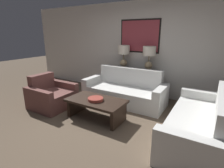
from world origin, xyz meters
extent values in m
plane|color=brown|center=(0.00, 0.00, 0.00)|extent=(20.00, 20.00, 0.00)
cube|color=beige|center=(0.00, 2.46, 1.32)|extent=(8.25, 0.10, 2.65)
cube|color=black|center=(0.00, 2.40, 1.70)|extent=(1.18, 0.01, 0.92)
cube|color=#9E3842|center=(0.00, 2.39, 1.70)|extent=(1.10, 0.02, 0.84)
cube|color=black|center=(0.00, 2.19, 0.40)|extent=(1.35, 0.37, 0.80)
cylinder|color=tan|center=(-0.39, 2.19, 0.81)|extent=(0.18, 0.18, 0.02)
sphere|color=tan|center=(-0.39, 2.19, 0.93)|extent=(0.21, 0.21, 0.21)
cylinder|color=#8C7A51|center=(-0.39, 2.19, 1.12)|extent=(0.02, 0.02, 0.16)
cylinder|color=beige|center=(-0.39, 2.19, 1.33)|extent=(0.35, 0.35, 0.25)
cylinder|color=tan|center=(0.39, 2.19, 0.81)|extent=(0.18, 0.18, 0.02)
sphere|color=tan|center=(0.39, 2.19, 0.93)|extent=(0.21, 0.21, 0.21)
cylinder|color=#8C7A51|center=(0.39, 2.19, 1.12)|extent=(0.02, 0.02, 0.16)
cylinder|color=beige|center=(0.39, 2.19, 1.33)|extent=(0.35, 0.35, 0.25)
cube|color=silver|center=(0.00, 1.40, 0.20)|extent=(1.78, 0.69, 0.41)
cube|color=silver|center=(0.00, 1.83, 0.44)|extent=(1.78, 0.18, 0.89)
cube|color=silver|center=(-0.98, 1.49, 0.29)|extent=(0.18, 0.87, 0.59)
cube|color=silver|center=(0.98, 1.49, 0.29)|extent=(0.18, 0.87, 0.59)
cube|color=silver|center=(1.73, 0.69, 0.20)|extent=(0.69, 1.78, 0.41)
cube|color=silver|center=(2.17, 0.69, 0.44)|extent=(0.18, 1.78, 0.89)
cube|color=silver|center=(1.82, 1.67, 0.29)|extent=(0.87, 0.18, 0.59)
cube|color=silver|center=(1.82, -0.29, 0.29)|extent=(0.87, 0.18, 0.59)
cube|color=black|center=(-0.10, 0.40, 0.41)|extent=(1.24, 0.69, 0.05)
cube|color=black|center=(-0.65, 0.40, 0.19)|extent=(0.07, 0.55, 0.38)
cube|color=black|center=(0.46, 0.40, 0.19)|extent=(0.07, 0.55, 0.38)
cylinder|color=#93382D|center=(-0.08, 0.36, 0.46)|extent=(0.32, 0.32, 0.06)
cube|color=brown|center=(-1.30, 0.34, 0.20)|extent=(0.72, 0.66, 0.40)
cube|color=brown|center=(-1.75, 0.34, 0.40)|extent=(0.18, 0.66, 0.80)
cube|color=brown|center=(-1.39, -0.06, 0.28)|extent=(0.90, 0.14, 0.56)
cube|color=brown|center=(-1.39, 0.73, 0.28)|extent=(0.90, 0.14, 0.56)
camera|label=1|loc=(1.99, -2.38, 1.79)|focal=28.00mm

